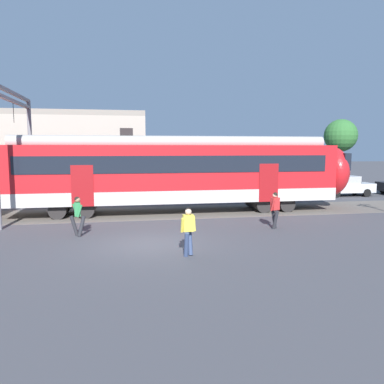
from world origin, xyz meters
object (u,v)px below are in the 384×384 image
Objects in this scene: pedestrian_red at (275,208)px; pedestrian_green at (78,213)px; pedestrian_yellow at (188,228)px; commuter_train at (15,175)px; parked_car_silver at (346,186)px.

pedestrian_green is at bearing 179.97° from pedestrian_red.
pedestrian_yellow is (4.03, -3.64, 0.00)m from pedestrian_green.
parked_car_silver is (22.31, 5.03, -1.47)m from commuter_train.
pedestrian_red is (8.63, -0.01, 0.00)m from pedestrian_green.
pedestrian_yellow is 0.41× the size of parked_car_silver.
commuter_train is 22.83× the size of pedestrian_red.
pedestrian_red is 0.41× the size of parked_car_silver.
pedestrian_green and pedestrian_red have the same top height.
pedestrian_yellow is at bearing -136.57° from parked_car_silver.
commuter_train reaches higher than parked_car_silver.
pedestrian_green is 1.00× the size of pedestrian_red.
pedestrian_green is 1.00× the size of pedestrian_yellow.
pedestrian_green is at bearing -151.41° from parked_car_silver.
parked_car_silver is at bearing 12.71° from commuter_train.
pedestrian_green is 5.43m from pedestrian_yellow.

